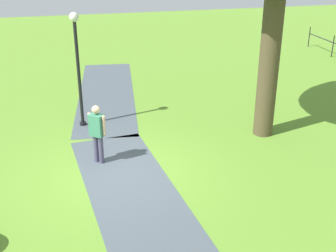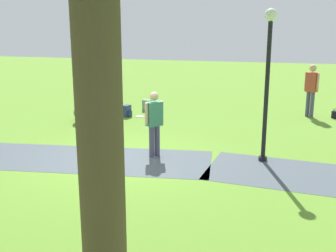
% 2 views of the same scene
% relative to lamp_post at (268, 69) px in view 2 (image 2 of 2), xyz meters
% --- Properties ---
extents(ground_plane, '(48.00, 48.00, 0.00)m').
position_rel_lamp_post_xyz_m(ground_plane, '(3.21, 0.78, -2.16)').
color(ground_plane, olive).
extents(footpath_segment_mid, '(8.16, 2.83, 0.01)m').
position_rel_lamp_post_xyz_m(footpath_segment_mid, '(5.14, 0.99, -2.16)').
color(footpath_segment_mid, '#475159').
rests_on(footpath_segment_mid, ground).
extents(lamp_post, '(0.28, 0.28, 3.49)m').
position_rel_lamp_post_xyz_m(lamp_post, '(0.00, 0.00, 0.00)').
color(lamp_post, black).
rests_on(lamp_post, ground).
extents(lawn_boulder, '(1.21, 1.55, 0.68)m').
position_rel_lamp_post_xyz_m(lawn_boulder, '(5.56, -2.78, -1.82)').
color(lawn_boulder, slate).
rests_on(lawn_boulder, ground).
extents(woman_with_handbag, '(0.44, 0.40, 1.78)m').
position_rel_lamp_post_xyz_m(woman_with_handbag, '(-1.43, -5.09, -1.12)').
color(woman_with_handbag, '#494666').
rests_on(woman_with_handbag, ground).
extents(man_near_boulder, '(0.42, 0.43, 1.59)m').
position_rel_lamp_post_xyz_m(man_near_boulder, '(2.58, 0.27, -1.24)').
color(man_near_boulder, '#494561').
rests_on(man_near_boulder, ground).
extents(backpack_by_boulder, '(0.32, 0.33, 0.40)m').
position_rel_lamp_post_xyz_m(backpack_by_boulder, '(4.63, -3.64, -1.97)').
color(backpack_by_boulder, navy).
rests_on(backpack_by_boulder, ground).
extents(spare_backpack_on_lawn, '(0.31, 0.30, 0.40)m').
position_rel_lamp_post_xyz_m(spare_backpack_on_lawn, '(4.23, -4.72, -1.97)').
color(spare_backpack_on_lawn, gray).
rests_on(spare_backpack_on_lawn, ground).
extents(frisbee_on_grass, '(0.27, 0.27, 0.02)m').
position_rel_lamp_post_xyz_m(frisbee_on_grass, '(4.20, -3.72, -2.15)').
color(frisbee_on_grass, white).
rests_on(frisbee_on_grass, ground).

